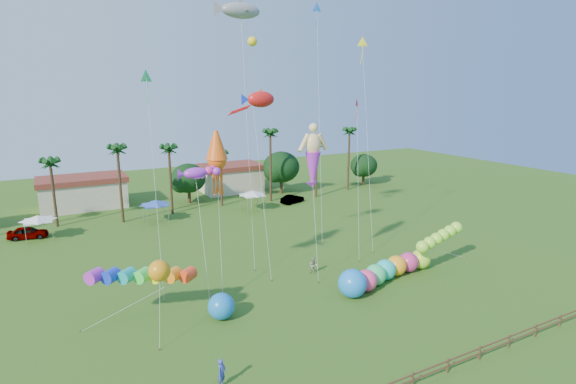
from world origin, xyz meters
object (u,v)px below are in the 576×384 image
spectator_b (313,266)px  caterpillar_inflatable (383,272)px  car_b (292,199)px  spectator_a (222,373)px  blue_ball (221,306)px  car_a (28,233)px

spectator_b → caterpillar_inflatable: (4.62, -4.94, 0.25)m
car_b → spectator_a: size_ratio=2.28×
spectator_b → blue_ball: bearing=-126.8°
car_a → blue_ball: (13.93, -29.69, 0.31)m
spectator_a → spectator_b: bearing=2.1°
car_b → spectator_a: spectator_a is taller
car_b → blue_ball: bearing=124.5°
spectator_a → blue_ball: 8.36m
car_b → blue_ball: blue_ball is taller
caterpillar_inflatable → spectator_a: bearing=-171.0°
car_a → caterpillar_inflatable: (29.64, -30.43, 0.31)m
spectator_b → car_b: bearing=97.8°
spectator_a → blue_ball: (2.85, 7.86, 0.16)m
spectator_a → caterpillar_inflatable: 19.88m
car_a → spectator_a: 39.15m
car_a → spectator_a: size_ratio=2.45×
car_b → caterpillar_inflatable: caterpillar_inflatable is taller
caterpillar_inflatable → car_a: bearing=122.2°
car_a → spectator_b: spectator_b is taller
car_a → car_b: 36.66m
car_a → caterpillar_inflatable: size_ratio=0.36×
spectator_b → blue_ball: size_ratio=0.76×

